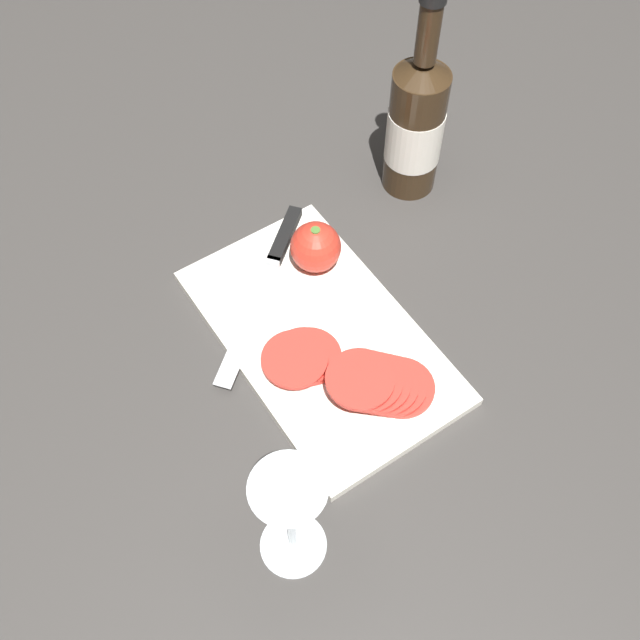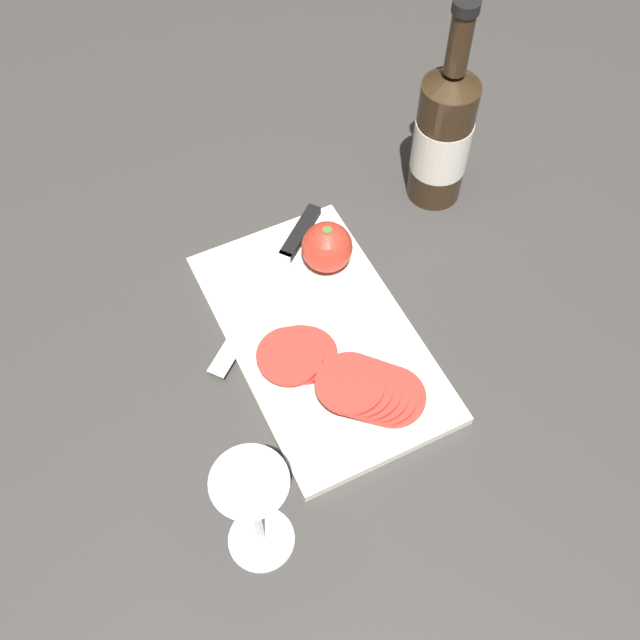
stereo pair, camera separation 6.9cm
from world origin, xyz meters
name	(u,v)px [view 1 (the left image)]	position (x,y,z in m)	size (l,w,h in m)	color
ground_plane	(304,365)	(0.00, 0.00, 0.00)	(3.00, 3.00, 0.00)	#383533
cutting_board	(320,336)	(0.02, -0.04, 0.01)	(0.38, 0.22, 0.01)	silver
wine_bottle	(416,125)	(0.18, -0.30, 0.11)	(0.08, 0.08, 0.31)	#332314
wine_glass	(290,507)	(-0.19, 0.13, 0.12)	(0.08, 0.08, 0.17)	silver
whole_tomato	(316,247)	(0.12, -0.10, 0.05)	(0.07, 0.07, 0.07)	red
knife	(276,258)	(0.15, -0.05, 0.02)	(0.20, 0.24, 0.01)	silver
tomato_slice_stack_near	(303,359)	(0.00, 0.00, 0.02)	(0.09, 0.10, 0.02)	red
tomato_slice_stack_far	(381,383)	(-0.09, -0.05, 0.03)	(0.11, 0.13, 0.04)	red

